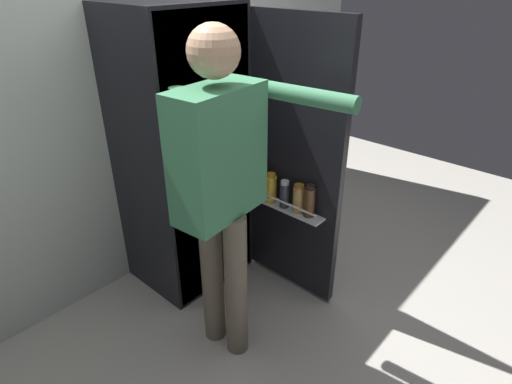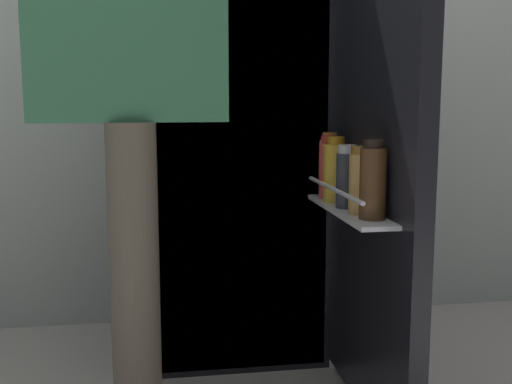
% 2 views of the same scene
% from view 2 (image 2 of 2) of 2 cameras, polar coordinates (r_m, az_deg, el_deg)
% --- Properties ---
extents(kitchen_wall, '(4.40, 0.10, 2.63)m').
position_cam_2_polar(kitchen_wall, '(2.60, -3.94, 17.19)').
color(kitchen_wall, beige).
rests_on(kitchen_wall, ground_plane).
extents(refrigerator, '(0.72, 1.23, 1.78)m').
position_cam_2_polar(refrigerator, '(2.18, -2.15, 7.61)').
color(refrigerator, black).
rests_on(refrigerator, ground_plane).
extents(person, '(0.62, 0.77, 1.74)m').
position_cam_2_polar(person, '(1.56, -11.73, 13.50)').
color(person, '#665B4C').
rests_on(person, ground_plane).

